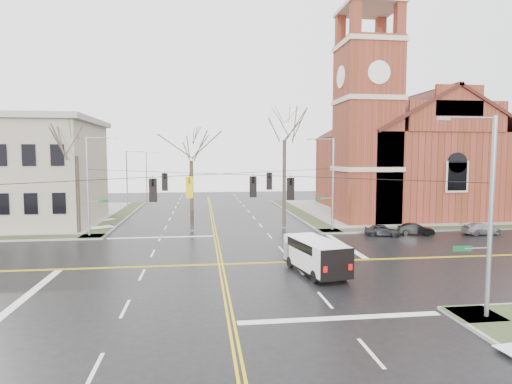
{
  "coord_description": "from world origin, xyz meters",
  "views": [
    {
      "loc": [
        -1.26,
        -28.84,
        7.38
      ],
      "look_at": [
        3.21,
        6.0,
        4.45
      ],
      "focal_mm": 30.0,
      "sensor_mm": 36.0,
      "label": 1
    }
  ],
  "objects": [
    {
      "name": "tree_ne",
      "position": [
        7.17,
        14.1,
        9.62
      ],
      "size": [
        4.0,
        4.0,
        13.33
      ],
      "color": "#3A2E25",
      "rests_on": "ground"
    },
    {
      "name": "tree_nw_near",
      "position": [
        -2.22,
        13.51,
        7.42
      ],
      "size": [
        4.0,
        4.0,
        10.23
      ],
      "color": "#3A2E25",
      "rests_on": "ground"
    },
    {
      "name": "span_wires",
      "position": [
        0.0,
        0.0,
        6.2
      ],
      "size": [
        23.02,
        23.02,
        0.03
      ],
      "color": "black",
      "rests_on": "ground"
    },
    {
      "name": "ground",
      "position": [
        0.0,
        0.0,
        0.0
      ],
      "size": [
        120.0,
        120.0,
        0.0
      ],
      "primitive_type": "plane",
      "color": "black",
      "rests_on": "ground"
    },
    {
      "name": "tree_nw_far",
      "position": [
        -12.9,
        13.34,
        7.91
      ],
      "size": [
        4.0,
        4.0,
        10.92
      ],
      "color": "#3A2E25",
      "rests_on": "ground"
    },
    {
      "name": "church",
      "position": [
        24.76,
        24.78,
        8.43
      ],
      "size": [
        24.28,
        27.48,
        27.5
      ],
      "color": "#632D1A",
      "rests_on": "ground"
    },
    {
      "name": "cargo_van",
      "position": [
        5.8,
        -2.83,
        1.25
      ],
      "size": [
        3.21,
        5.88,
        2.12
      ],
      "rotation": [
        0.0,
        0.0,
        0.2
      ],
      "color": "white",
      "rests_on": "ground"
    },
    {
      "name": "parked_car_c",
      "position": [
        25.0,
        8.11,
        0.55
      ],
      "size": [
        3.87,
        1.81,
        1.09
      ],
      "primitive_type": "imported",
      "rotation": [
        0.0,
        0.0,
        1.64
      ],
      "color": "#9A9A9C",
      "rests_on": "ground"
    },
    {
      "name": "streetlight_north_a",
      "position": [
        -10.65,
        28.0,
        4.47
      ],
      "size": [
        2.3,
        0.2,
        8.0
      ],
      "color": "gray",
      "rests_on": "ground"
    },
    {
      "name": "sidewalks",
      "position": [
        0.0,
        0.0,
        0.08
      ],
      "size": [
        80.0,
        80.0,
        0.17
      ],
      "color": "gray",
      "rests_on": "ground"
    },
    {
      "name": "signal_pole_se",
      "position": [
        11.32,
        -11.5,
        4.95
      ],
      "size": [
        2.75,
        0.22,
        9.0
      ],
      "color": "gray",
      "rests_on": "ground"
    },
    {
      "name": "parked_car_a",
      "position": [
        15.34,
        8.58,
        0.54
      ],
      "size": [
        3.42,
        2.23,
        1.08
      ],
      "primitive_type": "imported",
      "rotation": [
        0.0,
        0.0,
        1.24
      ],
      "color": "black",
      "rests_on": "ground"
    },
    {
      "name": "signal_pole_nw",
      "position": [
        -11.32,
        11.5,
        4.95
      ],
      "size": [
        2.75,
        0.22,
        9.0
      ],
      "color": "gray",
      "rests_on": "ground"
    },
    {
      "name": "road_markings",
      "position": [
        0.0,
        0.0,
        0.01
      ],
      "size": [
        100.0,
        100.0,
        0.01
      ],
      "color": "gold",
      "rests_on": "ground"
    },
    {
      "name": "civic_building_a",
      "position": [
        -22.0,
        20.0,
        5.5
      ],
      "size": [
        18.0,
        14.0,
        11.0
      ],
      "primitive_type": "cube",
      "color": "#9E957E",
      "rests_on": "ground"
    },
    {
      "name": "traffic_signals",
      "position": [
        -0.0,
        -0.67,
        5.45
      ],
      "size": [
        8.21,
        8.26,
        1.3
      ],
      "color": "black",
      "rests_on": "ground"
    },
    {
      "name": "signal_pole_ne",
      "position": [
        11.32,
        11.5,
        4.95
      ],
      "size": [
        2.75,
        0.22,
        9.0
      ],
      "color": "gray",
      "rests_on": "ground"
    },
    {
      "name": "streetlight_north_b",
      "position": [
        -10.65,
        48.0,
        4.47
      ],
      "size": [
        2.3,
        0.2,
        8.0
      ],
      "color": "gray",
      "rests_on": "ground"
    },
    {
      "name": "parked_car_b",
      "position": [
        18.73,
        8.7,
        0.54
      ],
      "size": [
        3.44,
        2.04,
        1.07
      ],
      "primitive_type": "imported",
      "rotation": [
        0.0,
        0.0,
        1.27
      ],
      "color": "black",
      "rests_on": "ground"
    }
  ]
}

